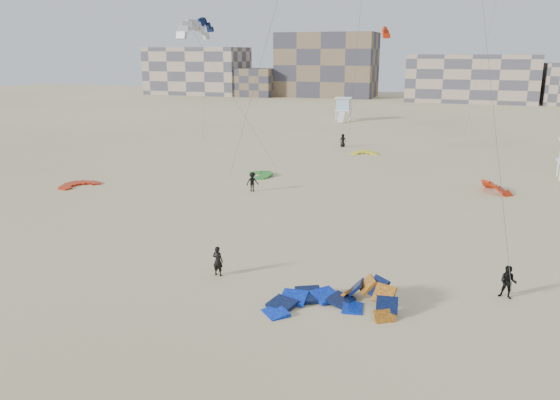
% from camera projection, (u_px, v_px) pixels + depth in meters
% --- Properties ---
extents(ground, '(320.00, 320.00, 0.00)m').
position_uv_depth(ground, '(218.00, 298.00, 28.70)').
color(ground, beige).
rests_on(ground, ground).
extents(kite_ground_blue, '(6.23, 6.33, 1.60)m').
position_uv_depth(kite_ground_blue, '(312.00, 307.00, 27.75)').
color(kite_ground_blue, blue).
rests_on(kite_ground_blue, ground).
extents(kite_ground_orange, '(5.05, 5.06, 3.63)m').
position_uv_depth(kite_ground_orange, '(369.00, 307.00, 27.74)').
color(kite_ground_orange, orange).
rests_on(kite_ground_orange, ground).
extents(kite_ground_red, '(5.03, 4.93, 0.63)m').
position_uv_depth(kite_ground_red, '(79.00, 186.00, 52.93)').
color(kite_ground_red, red).
rests_on(kite_ground_red, ground).
extents(kite_ground_green, '(4.92, 4.85, 1.12)m').
position_uv_depth(kite_ground_green, '(260.00, 176.00, 57.30)').
color(kite_ground_green, '#23961E').
rests_on(kite_ground_green, ground).
extents(kite_ground_red_far, '(4.76, 4.68, 3.26)m').
position_uv_depth(kite_ground_red_far, '(495.00, 192.00, 50.58)').
color(kite_ground_red_far, red).
rests_on(kite_ground_red_far, ground).
extents(kite_ground_yellow, '(3.99, 4.13, 1.26)m').
position_uv_depth(kite_ground_yellow, '(365.00, 154.00, 69.36)').
color(kite_ground_yellow, yellow).
rests_on(kite_ground_yellow, ground).
extents(kitesurfer_main, '(0.67, 0.46, 1.78)m').
position_uv_depth(kitesurfer_main, '(218.00, 261.00, 31.45)').
color(kitesurfer_main, black).
rests_on(kitesurfer_main, ground).
extents(kitesurfer_b, '(0.99, 0.84, 1.80)m').
position_uv_depth(kitesurfer_b, '(508.00, 282.00, 28.51)').
color(kitesurfer_b, black).
rests_on(kitesurfer_b, ground).
extents(kitesurfer_c, '(1.33, 1.29, 1.83)m').
position_uv_depth(kitesurfer_c, '(252.00, 182.00, 50.56)').
color(kitesurfer_c, black).
rests_on(kitesurfer_c, ground).
extents(kitesurfer_e, '(1.02, 0.84, 1.79)m').
position_uv_depth(kitesurfer_e, '(343.00, 140.00, 74.47)').
color(kitesurfer_e, black).
rests_on(kitesurfer_e, ground).
extents(kite_fly_grey, '(11.93, 4.86, 14.93)m').
position_uv_depth(kite_fly_grey, '(193.00, 32.00, 56.83)').
color(kite_fly_grey, silver).
rests_on(kite_fly_grey, ground).
extents(kite_fly_navy, '(5.24, 9.91, 16.55)m').
position_uv_depth(kite_fly_navy, '(205.00, 26.00, 78.93)').
color(kite_fly_navy, '#0C1E3D').
rests_on(kite_fly_navy, ground).
extents(kite_fly_red, '(6.80, 6.79, 15.49)m').
position_uv_depth(kite_fly_red, '(386.00, 34.00, 82.49)').
color(kite_fly_red, red).
rests_on(kite_fly_red, ground).
extents(lifeguard_tower_far, '(3.36, 6.08, 4.33)m').
position_uv_depth(lifeguard_tower_far, '(343.00, 109.00, 103.11)').
color(lifeguard_tower_far, white).
rests_on(lifeguard_tower_far, ground).
extents(condo_west_a, '(30.00, 15.00, 14.00)m').
position_uv_depth(condo_west_a, '(197.00, 71.00, 167.75)').
color(condo_west_a, tan).
rests_on(condo_west_a, ground).
extents(condo_west_b, '(28.00, 14.00, 18.00)m').
position_uv_depth(condo_west_b, '(327.00, 65.00, 157.88)').
color(condo_west_b, brown).
rests_on(condo_west_b, ground).
extents(condo_mid, '(32.00, 16.00, 12.00)m').
position_uv_depth(condo_mid, '(471.00, 78.00, 142.04)').
color(condo_mid, tan).
rests_on(condo_mid, ground).
extents(condo_fill_left, '(12.00, 10.00, 8.00)m').
position_uv_depth(condo_fill_left, '(255.00, 82.00, 160.22)').
color(condo_fill_left, brown).
rests_on(condo_fill_left, ground).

